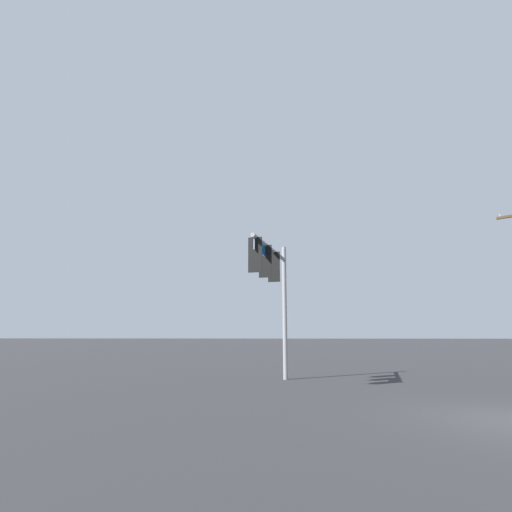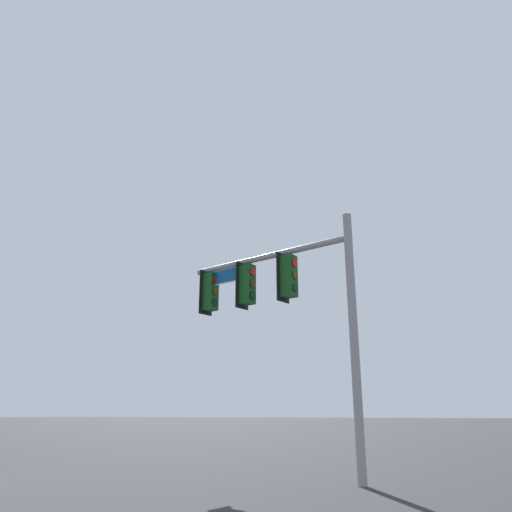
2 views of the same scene
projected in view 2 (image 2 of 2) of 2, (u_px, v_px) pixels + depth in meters
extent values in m
cylinder|color=gray|center=(354.00, 340.00, 11.30)|extent=(0.20, 0.20, 6.11)
cylinder|color=gray|center=(265.00, 257.00, 13.53)|extent=(4.93, 1.30, 0.16)
cube|color=black|center=(283.00, 278.00, 12.99)|extent=(0.15, 0.51, 1.30)
cube|color=#144719|center=(289.00, 276.00, 12.88)|extent=(0.42, 0.39, 1.10)
cylinder|color=#144719|center=(288.00, 254.00, 13.06)|extent=(0.04, 0.04, 0.12)
cylinder|color=red|center=(295.00, 263.00, 12.86)|extent=(0.08, 0.22, 0.22)
cylinder|color=#392D05|center=(295.00, 275.00, 12.76)|extent=(0.08, 0.22, 0.22)
cylinder|color=black|center=(295.00, 288.00, 12.66)|extent=(0.08, 0.22, 0.22)
cube|color=black|center=(242.00, 286.00, 13.81)|extent=(0.15, 0.51, 1.30)
cube|color=#144719|center=(247.00, 285.00, 13.70)|extent=(0.42, 0.39, 1.10)
cylinder|color=#144719|center=(247.00, 263.00, 13.88)|extent=(0.04, 0.04, 0.12)
cylinder|color=red|center=(253.00, 272.00, 13.68)|extent=(0.08, 0.22, 0.22)
cylinder|color=#392D05|center=(253.00, 283.00, 13.58)|extent=(0.08, 0.22, 0.22)
cylinder|color=black|center=(253.00, 295.00, 13.48)|extent=(0.08, 0.22, 0.22)
cube|color=black|center=(206.00, 293.00, 14.63)|extent=(0.15, 0.51, 1.30)
cube|color=#144719|center=(211.00, 292.00, 14.51)|extent=(0.42, 0.39, 1.10)
cylinder|color=#144719|center=(211.00, 272.00, 14.70)|extent=(0.04, 0.04, 0.12)
cylinder|color=red|center=(216.00, 280.00, 14.50)|extent=(0.08, 0.22, 0.22)
cylinder|color=#392D05|center=(216.00, 291.00, 14.40)|extent=(0.08, 0.22, 0.22)
cylinder|color=black|center=(215.00, 302.00, 14.30)|extent=(0.08, 0.22, 0.22)
cube|color=#0A4C7F|center=(226.00, 276.00, 14.27)|extent=(1.77, 0.45, 0.37)
cube|color=white|center=(226.00, 276.00, 14.27)|extent=(1.83, 0.45, 0.43)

